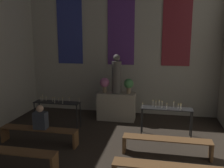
% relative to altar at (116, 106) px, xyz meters
% --- Properties ---
extents(wall_back, '(7.43, 0.16, 5.90)m').
position_rel_altar_xyz_m(wall_back, '(0.00, 0.95, 2.49)').
color(wall_back, '#B2AD9E').
rests_on(wall_back, ground_plane).
extents(altar, '(1.33, 0.59, 0.97)m').
position_rel_altar_xyz_m(altar, '(0.00, 0.00, 0.00)').
color(altar, '#ADA38E').
rests_on(altar, ground_plane).
extents(statue, '(0.34, 0.34, 1.37)m').
position_rel_altar_xyz_m(statue, '(0.00, 0.00, 1.12)').
color(statue, '#5B5651').
rests_on(statue, altar).
extents(flower_vase_left, '(0.34, 0.34, 0.53)m').
position_rel_altar_xyz_m(flower_vase_left, '(-0.43, 0.00, 0.82)').
color(flower_vase_left, '#937A5B').
rests_on(flower_vase_left, altar).
extents(flower_vase_right, '(0.34, 0.34, 0.53)m').
position_rel_altar_xyz_m(flower_vase_right, '(0.43, 0.00, 0.82)').
color(flower_vase_right, '#937A5B').
rests_on(flower_vase_right, altar).
extents(candle_rack_left, '(1.50, 0.39, 1.07)m').
position_rel_altar_xyz_m(candle_rack_left, '(-1.74, -1.20, 0.26)').
color(candle_rack_left, black).
rests_on(candle_rack_left, ground_plane).
extents(candle_rack_right, '(1.50, 0.39, 1.07)m').
position_rel_altar_xyz_m(candle_rack_right, '(1.73, -1.20, 0.26)').
color(candle_rack_right, black).
rests_on(candle_rack_right, ground_plane).
extents(pew_third_left, '(2.20, 0.36, 0.45)m').
position_rel_altar_xyz_m(pew_third_left, '(-1.73, -3.82, -0.15)').
color(pew_third_left, brown).
rests_on(pew_third_left, ground_plane).
extents(pew_back_left, '(2.20, 0.36, 0.45)m').
position_rel_altar_xyz_m(pew_back_left, '(-1.73, -2.47, -0.15)').
color(pew_back_left, brown).
rests_on(pew_back_left, ground_plane).
extents(pew_back_right, '(2.20, 0.36, 0.45)m').
position_rel_altar_xyz_m(pew_back_right, '(1.73, -2.47, -0.15)').
color(pew_back_right, brown).
rests_on(pew_back_right, ground_plane).
extents(person_seated, '(0.36, 0.24, 0.67)m').
position_rel_altar_xyz_m(person_seated, '(-1.67, -2.47, 0.26)').
color(person_seated, '#383D47').
rests_on(person_seated, pew_back_left).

